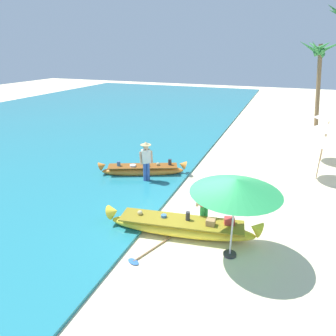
% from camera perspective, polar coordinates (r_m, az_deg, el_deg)
% --- Properties ---
extents(ground_plane, '(80.00, 80.00, 0.00)m').
position_cam_1_polar(ground_plane, '(9.48, 4.35, -12.15)').
color(ground_plane, beige).
extents(sea, '(24.00, 56.00, 0.10)m').
position_cam_1_polar(sea, '(22.65, -23.29, 6.62)').
color(sea, teal).
rests_on(sea, ground).
extents(boat_yellow_foreground, '(4.75, 1.43, 0.79)m').
position_cam_1_polar(boat_yellow_foreground, '(9.24, 2.54, -11.04)').
color(boat_yellow_foreground, yellow).
rests_on(boat_yellow_foreground, ground).
extents(boat_orange_midground, '(3.74, 2.02, 0.73)m').
position_cam_1_polar(boat_orange_midground, '(13.35, -4.78, -0.38)').
color(boat_orange_midground, orange).
rests_on(boat_orange_midground, ground).
extents(person_vendor_hatted, '(0.55, 0.50, 1.79)m').
position_cam_1_polar(person_vendor_hatted, '(12.38, -4.17, 1.65)').
color(person_vendor_hatted, '#3D5BA8').
rests_on(person_vendor_hatted, ground).
extents(person_tourist_customer, '(0.49, 0.55, 1.61)m').
position_cam_1_polar(person_tourist_customer, '(9.30, 6.92, -6.45)').
color(person_tourist_customer, green).
rests_on(person_tourist_customer, ground).
extents(patio_umbrella_large, '(2.31, 2.31, 2.28)m').
position_cam_1_polar(patio_umbrella_large, '(7.67, 12.77, -3.41)').
color(patio_umbrella_large, '#B7B7BC').
rests_on(patio_umbrella_large, ground).
extents(parasol_row_0, '(1.60, 1.60, 1.91)m').
position_cam_1_polar(parasol_row_0, '(14.06, 27.43, 4.72)').
color(parasol_row_0, '#8E6B47').
rests_on(parasol_row_0, ground).
extents(parasol_row_1, '(1.60, 1.60, 1.91)m').
position_cam_1_polar(parasol_row_1, '(16.60, 27.92, 6.94)').
color(parasol_row_1, '#8E6B47').
rests_on(parasol_row_1, ground).
extents(parasol_row_2, '(1.60, 1.60, 1.91)m').
position_cam_1_polar(parasol_row_2, '(19.59, 28.43, 8.77)').
color(parasol_row_2, '#8E6B47').
rests_on(parasol_row_2, ground).
extents(palm_tree_tall_inland, '(2.89, 2.64, 5.92)m').
position_cam_1_polar(palm_tree_tall_inland, '(24.15, 26.80, 18.27)').
color(palm_tree_tall_inland, brown).
rests_on(palm_tree_tall_inland, ground).
extents(paddle, '(0.76, 1.55, 0.05)m').
position_cam_1_polar(paddle, '(8.62, -4.18, -15.83)').
color(paddle, '#8E6B47').
rests_on(paddle, ground).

